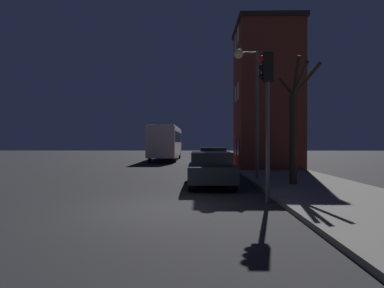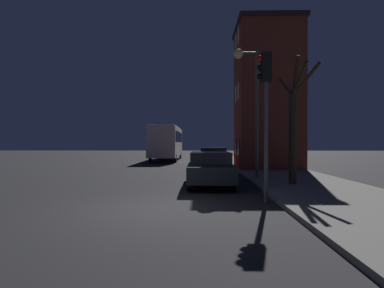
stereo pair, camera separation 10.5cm
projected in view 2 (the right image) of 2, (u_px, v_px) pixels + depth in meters
ground_plane at (152, 209)px, 8.23m from camera, size 120.00×120.00×0.00m
sidewalk at (368, 208)px, 8.08m from camera, size 4.46×60.00×0.14m
brick_building at (267, 96)px, 20.73m from camera, size 4.30×4.62×9.86m
streetlamp at (248, 86)px, 14.46m from camera, size 1.20×0.47×6.24m
traffic_light at (265, 95)px, 9.16m from camera, size 0.43×0.24×4.59m
bare_tree at (294, 125)px, 12.24m from camera, size 0.94×2.81×5.13m
bus at (167, 141)px, 30.76m from camera, size 2.55×10.08×3.43m
car_near_lane at (210, 168)px, 12.72m from camera, size 1.84×4.55×1.44m
car_mid_lane at (213, 158)px, 20.40m from camera, size 1.89×4.11×1.50m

